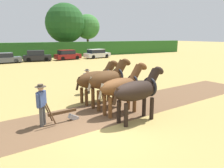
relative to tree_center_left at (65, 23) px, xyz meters
name	(u,v)px	position (x,y,z in m)	size (l,w,h in m)	color
ground_plane	(109,129)	(-9.25, -35.18, -6.00)	(240.00, 240.00, 0.00)	#A88E4C
plowed_furrow_strip	(17,133)	(-12.53, -33.77, -6.00)	(30.23, 3.15, 0.01)	brown
hedgerow	(18,51)	(-9.25, -4.00, -4.71)	(68.73, 1.40, 2.58)	#286023
tree_center_left	(65,23)	(0.00, 0.00, 0.00)	(7.52, 7.52, 9.77)	brown
tree_center	(87,27)	(4.63, 0.11, -0.57)	(4.98, 4.98, 7.94)	#423323
draft_horse_lead_left	(138,90)	(-7.72, -34.95, -4.64)	(2.91, 1.13, 2.38)	black
draft_horse_lead_right	(122,86)	(-7.83, -33.82, -4.67)	(2.93, 1.08, 2.44)	brown
draft_horse_trail_left	(108,79)	(-7.97, -32.69, -4.53)	(2.72, 1.20, 2.55)	#513319
draft_horse_trail_right	(97,79)	(-8.09, -31.56, -4.70)	(2.87, 1.21, 2.35)	#513319
plow	(65,115)	(-10.54, -33.55, -5.69)	(1.54, 0.50, 1.13)	#4C331E
farmer_at_plow	(42,102)	(-11.49, -33.55, -4.96)	(0.47, 0.56, 1.76)	#4C4C4C
farmer_beside_team	(87,79)	(-7.86, -29.61, -5.08)	(0.40, 0.55, 1.60)	#38332D
parked_car_center_left	(3,58)	(-11.68, -9.42, -5.32)	(4.44, 2.13, 1.41)	#565B66
parked_car_center	(37,56)	(-7.22, -8.95, -5.25)	(4.15, 2.45, 1.58)	black
parked_car_center_right	(67,55)	(-2.68, -9.07, -5.27)	(4.11, 2.27, 1.53)	maroon
parked_car_right	(97,54)	(2.44, -8.97, -5.29)	(4.53, 2.47, 1.48)	silver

